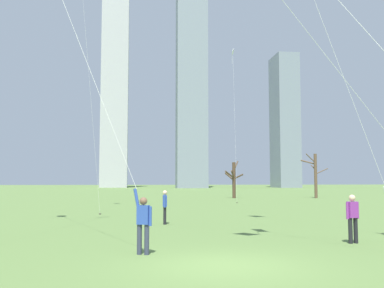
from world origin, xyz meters
name	(u,v)px	position (x,y,z in m)	size (l,w,h in m)	color
ground_plane	(224,266)	(0.00, 0.00, 0.00)	(400.00, 400.00, 0.00)	#5B7A3D
kite_flyer_far_back_yellow	(368,148)	(6.74, 5.10, 3.35)	(5.22, 1.71, 16.02)	gray
kite_flyer_foreground_right_purple	(108,128)	(-3.03, 2.60, 3.69)	(7.27, 5.00, 18.64)	#33384C
bystander_far_off_by_trees	(353,216)	(5.08, 3.23, 0.90)	(0.50, 0.27, 1.62)	black
bystander_watching_nearby	(165,205)	(-0.72, 10.50, 0.90)	(0.22, 0.51, 1.62)	black
distant_kite_drifting_right_white	(233,71)	(8.20, 34.28, 13.73)	(1.28, 6.28, 16.42)	white
bare_tree_right_of_center	(315,174)	(19.35, 39.67, 2.86)	(3.25, 1.60, 5.30)	brown
bare_tree_leftmost	(234,178)	(9.64, 40.78, 2.34)	(2.40, 2.50, 4.50)	#4C3828
skyline_mid_tower_right	(115,92)	(-8.04, 122.61, 28.87)	(7.96, 8.06, 57.74)	#B2B2B7
skyline_short_annex	(285,121)	(41.94, 113.78, 19.53)	(6.28, 9.91, 39.06)	gray
skyline_squat_block	(192,73)	(13.67, 109.80, 32.13)	(8.45, 5.95, 64.26)	gray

